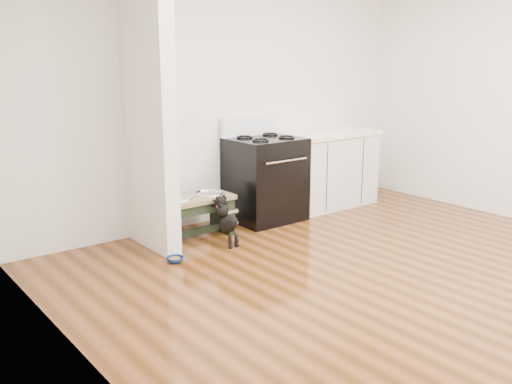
# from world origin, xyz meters

# --- Properties ---
(ground) EXTENTS (5.00, 5.00, 0.00)m
(ground) POSITION_xyz_m (0.00, 0.00, 0.00)
(ground) COLOR #42240B
(ground) RESTS_ON ground
(room_shell) EXTENTS (5.00, 5.00, 5.00)m
(room_shell) POSITION_xyz_m (0.00, 0.00, 1.62)
(room_shell) COLOR silver
(room_shell) RESTS_ON ground
(partition_wall) EXTENTS (0.15, 0.80, 2.70)m
(partition_wall) POSITION_xyz_m (-1.18, 2.10, 1.35)
(partition_wall) COLOR silver
(partition_wall) RESTS_ON ground
(oven_range) EXTENTS (0.76, 0.69, 1.14)m
(oven_range) POSITION_xyz_m (0.25, 2.16, 0.48)
(oven_range) COLOR black
(oven_range) RESTS_ON ground
(cabinet_run) EXTENTS (1.24, 0.64, 0.91)m
(cabinet_run) POSITION_xyz_m (1.23, 2.18, 0.45)
(cabinet_run) COLOR silver
(cabinet_run) RESTS_ON ground
(dog_feeder) EXTENTS (0.78, 0.42, 0.45)m
(dog_feeder) POSITION_xyz_m (-0.73, 2.08, 0.31)
(dog_feeder) COLOR black
(dog_feeder) RESTS_ON ground
(puppy) EXTENTS (0.14, 0.40, 0.48)m
(puppy) POSITION_xyz_m (-0.59, 1.72, 0.26)
(puppy) COLOR black
(puppy) RESTS_ON ground
(floor_bowl) EXTENTS (0.20, 0.20, 0.05)m
(floor_bowl) POSITION_xyz_m (-1.24, 1.59, 0.02)
(floor_bowl) COLOR navy
(floor_bowl) RESTS_ON ground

